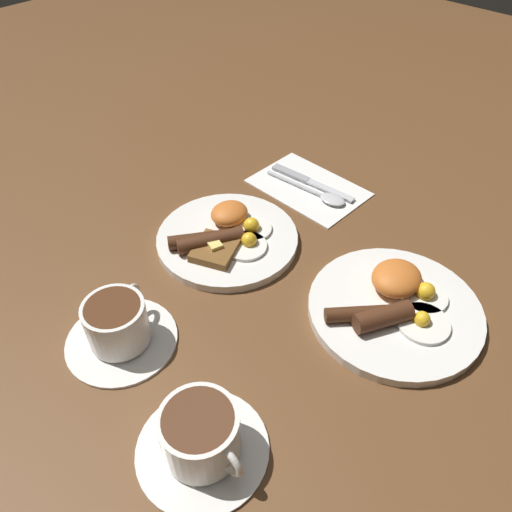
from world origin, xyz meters
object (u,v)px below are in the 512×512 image
teacup_near (118,327)px  teacup_far (201,437)px  breakfast_plate_near (226,237)px  breakfast_plate_far (395,305)px  spoon (324,196)px  knife (307,181)px

teacup_near → teacup_far: 0.21m
breakfast_plate_near → teacup_near: 0.25m
teacup_near → teacup_far: size_ratio=0.99×
breakfast_plate_far → teacup_far: (0.34, -0.05, 0.02)m
teacup_near → teacup_far: bearing=81.8°
teacup_near → spoon: teacup_near is taller
teacup_near → teacup_far: (0.03, 0.20, 0.00)m
breakfast_plate_near → breakfast_plate_far: (-0.06, 0.30, 0.00)m
teacup_far → knife: size_ratio=0.85×
knife → spoon: spoon is taller
breakfast_plate_far → teacup_far: bearing=-7.8°
knife → teacup_near: bearing=-88.2°
breakfast_plate_far → teacup_far: size_ratio=1.62×
teacup_near → breakfast_plate_far: bearing=141.3°
breakfast_plate_near → knife: size_ratio=1.29×
breakfast_plate_far → knife: bearing=-119.0°
teacup_far → knife: teacup_far is taller
breakfast_plate_far → spoon: 0.29m
teacup_far → teacup_near: bearing=-98.2°
teacup_far → spoon: bearing=-157.7°
breakfast_plate_near → breakfast_plate_far: breakfast_plate_far is taller
knife → teacup_far: bearing=-67.9°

